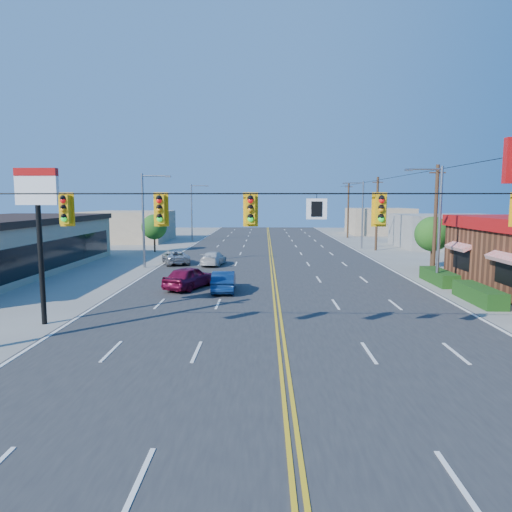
{
  "coord_description": "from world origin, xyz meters",
  "views": [
    {
      "loc": [
        -0.69,
        -16.64,
        5.76
      ],
      "look_at": [
        -1.23,
        12.43,
        2.2
      ],
      "focal_mm": 32.0,
      "sensor_mm": 36.0,
      "label": 1
    }
  ],
  "objects_px": {
    "signal_span": "(280,224)",
    "car_blue": "(224,282)",
    "car_magenta": "(189,278)",
    "pizza_hut_sign": "(38,213)",
    "car_white": "(213,259)",
    "car_silver": "(175,258)"
  },
  "relations": [
    {
      "from": "pizza_hut_sign",
      "to": "car_white",
      "type": "height_order",
      "value": "pizza_hut_sign"
    },
    {
      "from": "car_silver",
      "to": "signal_span",
      "type": "bearing_deg",
      "value": 90.18
    },
    {
      "from": "signal_span",
      "to": "car_blue",
      "type": "relative_size",
      "value": 6.14
    },
    {
      "from": "car_magenta",
      "to": "car_blue",
      "type": "relative_size",
      "value": 1.09
    },
    {
      "from": "pizza_hut_sign",
      "to": "car_blue",
      "type": "xyz_separation_m",
      "value": [
        7.76,
        7.57,
        -4.53
      ]
    },
    {
      "from": "car_white",
      "to": "car_magenta",
      "type": "bearing_deg",
      "value": 94.99
    },
    {
      "from": "signal_span",
      "to": "car_silver",
      "type": "xyz_separation_m",
      "value": [
        -8.6,
        24.03,
        -4.27
      ]
    },
    {
      "from": "signal_span",
      "to": "pizza_hut_sign",
      "type": "relative_size",
      "value": 3.55
    },
    {
      "from": "signal_span",
      "to": "car_magenta",
      "type": "distance_m",
      "value": 14.24
    },
    {
      "from": "pizza_hut_sign",
      "to": "car_magenta",
      "type": "xyz_separation_m",
      "value": [
        5.43,
        8.49,
        -4.45
      ]
    },
    {
      "from": "signal_span",
      "to": "car_silver",
      "type": "height_order",
      "value": "signal_span"
    },
    {
      "from": "pizza_hut_sign",
      "to": "car_magenta",
      "type": "bearing_deg",
      "value": 57.39
    },
    {
      "from": "car_blue",
      "to": "car_white",
      "type": "distance_m",
      "value": 11.84
    },
    {
      "from": "car_white",
      "to": "car_silver",
      "type": "distance_m",
      "value": 3.61
    },
    {
      "from": "signal_span",
      "to": "car_blue",
      "type": "bearing_deg",
      "value": 105.1
    },
    {
      "from": "pizza_hut_sign",
      "to": "car_white",
      "type": "distance_m",
      "value": 20.62
    },
    {
      "from": "car_silver",
      "to": "car_white",
      "type": "bearing_deg",
      "value": 148.11
    },
    {
      "from": "signal_span",
      "to": "car_white",
      "type": "bearing_deg",
      "value": 102.31
    },
    {
      "from": "car_magenta",
      "to": "car_blue",
      "type": "xyz_separation_m",
      "value": [
        2.33,
        -0.91,
        -0.08
      ]
    },
    {
      "from": "car_magenta",
      "to": "car_white",
      "type": "height_order",
      "value": "car_magenta"
    },
    {
      "from": "car_magenta",
      "to": "car_silver",
      "type": "relative_size",
      "value": 0.97
    },
    {
      "from": "pizza_hut_sign",
      "to": "car_blue",
      "type": "distance_m",
      "value": 11.75
    }
  ]
}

